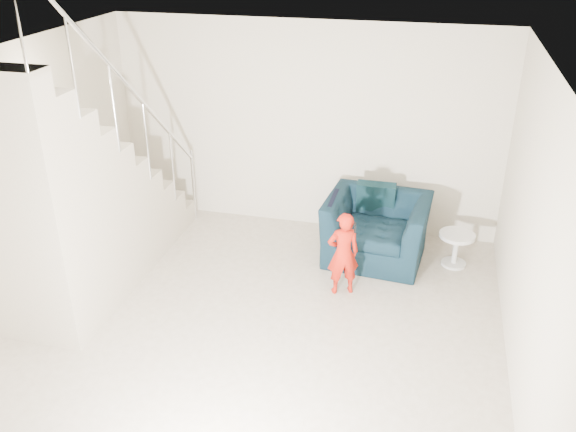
# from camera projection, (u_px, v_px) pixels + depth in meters

# --- Properties ---
(floor) EXTENTS (5.50, 5.50, 0.00)m
(floor) POSITION_uv_depth(u_px,v_px,m) (244.00, 344.00, 6.01)
(floor) COLOR gray
(floor) RESTS_ON ground
(ceiling) EXTENTS (5.50, 5.50, 0.00)m
(ceiling) POSITION_uv_depth(u_px,v_px,m) (233.00, 70.00, 4.81)
(ceiling) COLOR silver
(ceiling) RESTS_ON back_wall
(back_wall) EXTENTS (5.00, 0.00, 5.00)m
(back_wall) POSITION_uv_depth(u_px,v_px,m) (306.00, 128.00, 7.80)
(back_wall) COLOR beige
(back_wall) RESTS_ON floor
(right_wall) EXTENTS (0.00, 5.50, 5.50)m
(right_wall) POSITION_uv_depth(u_px,v_px,m) (537.00, 256.00, 4.87)
(right_wall) COLOR beige
(right_wall) RESTS_ON floor
(armchair) EXTENTS (1.28, 1.14, 0.78)m
(armchair) POSITION_uv_depth(u_px,v_px,m) (376.00, 228.00, 7.38)
(armchair) COLOR black
(armchair) RESTS_ON floor
(toddler) EXTENTS (0.42, 0.36, 0.98)m
(toddler) POSITION_uv_depth(u_px,v_px,m) (343.00, 254.00, 6.63)
(toddler) COLOR #A40510
(toddler) RESTS_ON floor
(side_table) EXTENTS (0.42, 0.42, 0.42)m
(side_table) POSITION_uv_depth(u_px,v_px,m) (456.00, 244.00, 7.25)
(side_table) COLOR silver
(side_table) RESTS_ON floor
(staircase) EXTENTS (1.02, 3.03, 3.62)m
(staircase) POSITION_uv_depth(u_px,v_px,m) (78.00, 212.00, 6.50)
(staircase) COLOR #ADA089
(staircase) RESTS_ON floor
(cushion) EXTENTS (0.48, 0.23, 0.47)m
(cushion) POSITION_uv_depth(u_px,v_px,m) (376.00, 199.00, 7.58)
(cushion) COLOR black
(cushion) RESTS_ON armchair
(throw) EXTENTS (0.05, 0.52, 0.59)m
(throw) POSITION_uv_depth(u_px,v_px,m) (333.00, 219.00, 7.38)
(throw) COLOR black
(throw) RESTS_ON armchair
(phone) EXTENTS (0.03, 0.05, 0.10)m
(phone) POSITION_uv_depth(u_px,v_px,m) (355.00, 228.00, 6.39)
(phone) COLOR black
(phone) RESTS_ON toddler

